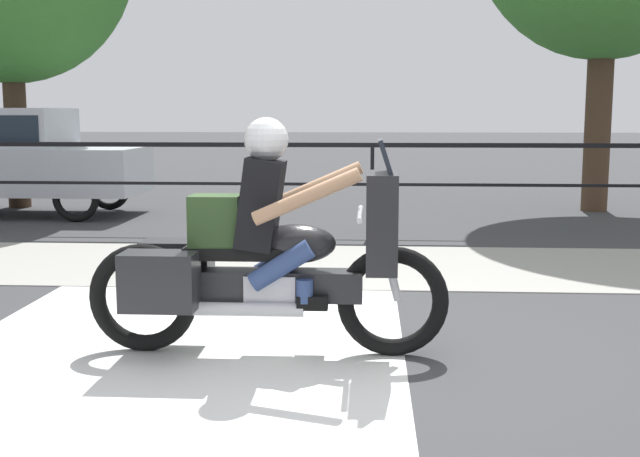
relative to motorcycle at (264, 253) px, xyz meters
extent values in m
plane|color=#38383A|center=(0.73, -0.26, -0.68)|extent=(120.00, 120.00, 0.00)
cube|color=#99968E|center=(0.73, 3.14, -0.68)|extent=(44.00, 2.40, 0.01)
cube|color=silver|center=(-0.61, -0.46, -0.68)|extent=(3.10, 6.00, 0.01)
cube|color=black|center=(0.73, 5.34, 0.50)|extent=(36.00, 0.04, 0.06)
cube|color=black|center=(0.73, 5.34, -0.02)|extent=(36.00, 0.03, 0.04)
cylinder|color=black|center=(0.73, 5.34, -0.08)|extent=(0.05, 0.05, 1.21)
torus|color=black|center=(0.85, 0.00, -0.31)|extent=(0.74, 0.11, 0.74)
torus|color=black|center=(-0.82, 0.00, -0.31)|extent=(0.74, 0.11, 0.74)
cube|color=#232326|center=(0.01, 0.00, -0.21)|extent=(1.28, 0.22, 0.20)
cube|color=silver|center=(0.05, 0.00, -0.26)|extent=(0.34, 0.26, 0.26)
ellipsoid|color=#232326|center=(0.22, 0.00, 0.07)|extent=(0.52, 0.30, 0.26)
cube|color=black|center=(-0.15, 0.00, 0.01)|extent=(0.74, 0.28, 0.08)
cube|color=#232326|center=(0.77, 0.00, 0.22)|extent=(0.20, 0.54, 0.64)
cube|color=#1E232B|center=(0.79, 0.00, 0.64)|extent=(0.10, 0.46, 0.24)
cylinder|color=silver|center=(0.63, 0.00, 0.27)|extent=(0.04, 0.70, 0.04)
cylinder|color=silver|center=(-0.19, -0.16, -0.34)|extent=(0.92, 0.09, 0.09)
cube|color=#232326|center=(-0.64, -0.24, -0.15)|extent=(0.48, 0.28, 0.37)
cube|color=#232326|center=(-0.64, 0.24, -0.15)|extent=(0.48, 0.28, 0.37)
cylinder|color=silver|center=(0.82, 0.00, -0.05)|extent=(0.18, 0.06, 0.53)
cube|color=black|center=(-0.02, 0.00, 0.33)|extent=(0.32, 0.36, 0.62)
sphere|color=tan|center=(0.02, 0.00, 0.73)|extent=(0.23, 0.23, 0.23)
sphere|color=silver|center=(0.02, 0.00, 0.75)|extent=(0.29, 0.29, 0.29)
cylinder|color=#33477A|center=(0.13, -0.15, -0.05)|extent=(0.44, 0.13, 0.34)
cylinder|color=#33477A|center=(0.28, -0.15, -0.22)|extent=(0.11, 0.11, 0.15)
cube|color=black|center=(0.33, -0.15, -0.29)|extent=(0.20, 0.10, 0.09)
cylinder|color=#33477A|center=(0.13, 0.15, -0.05)|extent=(0.44, 0.13, 0.34)
cylinder|color=#33477A|center=(0.28, 0.15, -0.22)|extent=(0.11, 0.11, 0.15)
cube|color=black|center=(0.33, 0.15, -0.29)|extent=(0.20, 0.10, 0.09)
cylinder|color=tan|center=(0.31, -0.30, 0.41)|extent=(0.69, 0.09, 0.37)
cylinder|color=tan|center=(0.31, 0.30, 0.41)|extent=(0.69, 0.09, 0.37)
cube|color=#2D4723|center=(-0.32, 0.00, 0.21)|extent=(0.33, 0.26, 0.35)
cube|color=#B7BCC4|center=(-4.85, 7.04, 0.03)|extent=(3.98, 1.65, 0.71)
cube|color=#19232D|center=(-4.08, 7.04, 0.68)|extent=(0.04, 1.29, 0.48)
torus|color=black|center=(-3.62, 6.29, -0.33)|extent=(0.71, 0.11, 0.71)
torus|color=black|center=(-3.62, 7.80, -0.33)|extent=(0.71, 0.11, 0.71)
cylinder|color=#473323|center=(4.39, 8.16, 0.83)|extent=(0.42, 0.42, 3.02)
cylinder|color=#473323|center=(-5.27, 8.09, 0.65)|extent=(0.37, 0.37, 2.66)
camera|label=1|loc=(0.69, -5.19, 0.93)|focal=45.00mm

